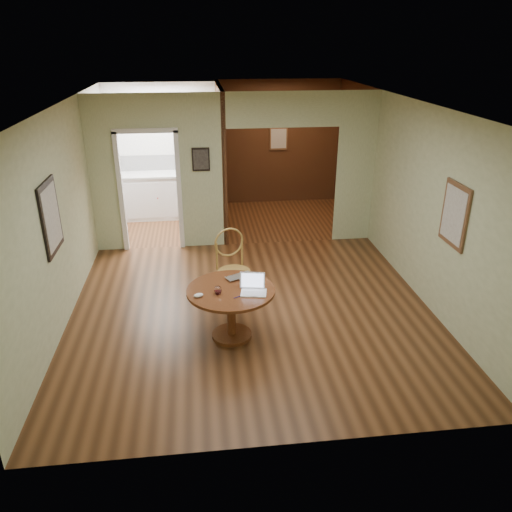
{
  "coord_description": "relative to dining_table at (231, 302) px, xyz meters",
  "views": [
    {
      "loc": [
        -0.66,
        -6.03,
        3.53
      ],
      "look_at": [
        0.03,
        -0.2,
        0.94
      ],
      "focal_mm": 35.0,
      "sensor_mm": 36.0,
      "label": 1
    }
  ],
  "objects": [
    {
      "name": "floor",
      "position": [
        0.33,
        0.59,
        -0.51
      ],
      "size": [
        5.0,
        5.0,
        0.0
      ],
      "primitive_type": "plane",
      "color": "#432513",
      "rests_on": "ground"
    },
    {
      "name": "kitchen_cabinet",
      "position": [
        -1.02,
        4.79,
        -0.03
      ],
      "size": [
        2.06,
        0.6,
        0.94
      ],
      "color": "white",
      "rests_on": "ground"
    },
    {
      "name": "chair",
      "position": [
        0.08,
        0.91,
        0.11
      ],
      "size": [
        0.58,
        0.58,
        1.1
      ],
      "rotation": [
        0.0,
        0.0,
        0.28
      ],
      "color": "#A77E3B",
      "rests_on": "ground"
    },
    {
      "name": "grocery_bag",
      "position": [
        -0.22,
        4.79,
        0.59
      ],
      "size": [
        0.36,
        0.33,
        0.3
      ],
      "primitive_type": "ellipsoid",
      "rotation": [
        0.0,
        0.0,
        0.26
      ],
      "color": "beige",
      "rests_on": "kitchen_cabinet"
    },
    {
      "name": "mouse",
      "position": [
        -0.39,
        -0.16,
        0.2
      ],
      "size": [
        0.13,
        0.1,
        0.05
      ],
      "primitive_type": "ellipsoid",
      "rotation": [
        0.0,
        0.0,
        0.3
      ],
      "color": "white",
      "rests_on": "dining_table"
    },
    {
      "name": "pen",
      "position": [
        0.08,
        -0.21,
        0.18
      ],
      "size": [
        0.14,
        0.08,
        0.01
      ],
      "primitive_type": "cylinder",
      "rotation": [
        0.0,
        1.57,
        0.51
      ],
      "color": "#0D0D60",
      "rests_on": "dining_table"
    },
    {
      "name": "open_laptop",
      "position": [
        0.27,
        -0.08,
        0.24
      ],
      "size": [
        0.34,
        0.32,
        0.22
      ],
      "rotation": [
        0.0,
        0.0,
        -0.18
      ],
      "color": "white",
      "rests_on": "dining_table"
    },
    {
      "name": "room_shell",
      "position": [
        -0.14,
        3.69,
        0.78
      ],
      "size": [
        5.2,
        7.5,
        5.0
      ],
      "color": "white",
      "rests_on": "ground"
    },
    {
      "name": "wine_glass",
      "position": [
        -0.16,
        -0.11,
        0.23
      ],
      "size": [
        0.09,
        0.09,
        0.11
      ],
      "primitive_type": null,
      "color": "white",
      "rests_on": "dining_table"
    },
    {
      "name": "closed_laptop",
      "position": [
        0.16,
        0.26,
        0.19
      ],
      "size": [
        0.43,
        0.37,
        0.03
      ],
      "primitive_type": "imported",
      "rotation": [
        0.0,
        0.0,
        0.47
      ],
      "color": "silver",
      "rests_on": "dining_table"
    },
    {
      "name": "dining_table",
      "position": [
        0.0,
        0.0,
        0.0
      ],
      "size": [
        1.09,
        1.09,
        0.68
      ],
      "rotation": [
        0.0,
        0.0,
        -0.13
      ],
      "color": "brown",
      "rests_on": "ground"
    }
  ]
}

